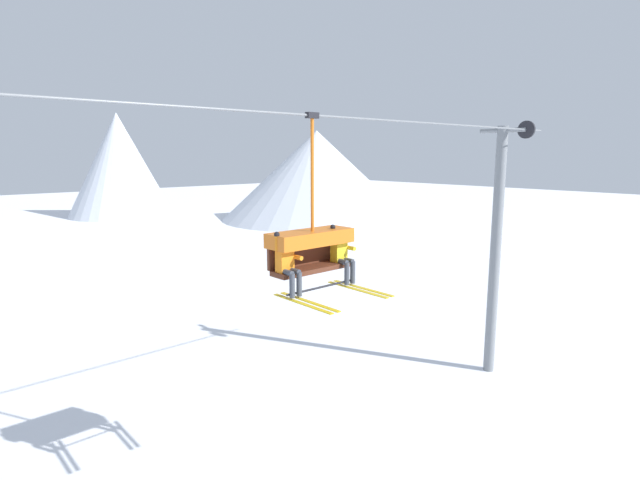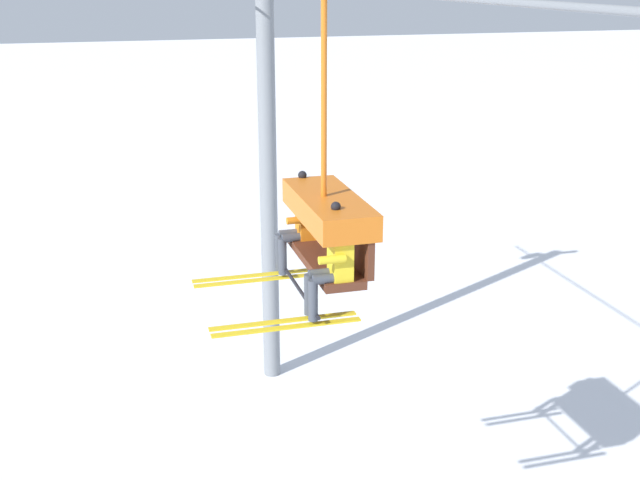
{
  "view_description": "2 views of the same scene",
  "coord_description": "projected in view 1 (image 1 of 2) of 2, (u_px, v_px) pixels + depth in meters",
  "views": [
    {
      "loc": [
        -7.85,
        -8.54,
        7.63
      ],
      "look_at": [
        -0.97,
        -0.8,
        5.84
      ],
      "focal_mm": 28.0,
      "sensor_mm": 36.0,
      "label": 1
    },
    {
      "loc": [
        7.57,
        -3.29,
        8.57
      ],
      "look_at": [
        -1.47,
        -0.77,
        5.41
      ],
      "focal_mm": 45.0,
      "sensor_mm": 36.0,
      "label": 2
    }
  ],
  "objects": [
    {
      "name": "lift_tower_far",
      "position": [
        496.0,
        246.0,
        17.06
      ],
      "size": [
        0.36,
        1.88,
        8.67
      ],
      "color": "slate",
      "rests_on": "ground_plane"
    },
    {
      "name": "mountain_peak_central",
      "position": [
        119.0,
        165.0,
        61.25
      ],
      "size": [
        12.47,
        12.47,
        12.56
      ],
      "color": "silver",
      "rests_on": "ground_plane"
    },
    {
      "name": "skier_orange",
      "position": [
        288.0,
        264.0,
        9.84
      ],
      "size": [
        0.48,
        1.7,
        1.34
      ],
      "color": "orange"
    },
    {
      "name": "lift_cable",
      "position": [
        347.0,
        118.0,
        10.59
      ],
      "size": [
        18.0,
        0.05,
        0.05
      ],
      "color": "slate"
    },
    {
      "name": "chairlift_chair",
      "position": [
        310.0,
        243.0,
        10.44
      ],
      "size": [
        1.91,
        0.74,
        3.55
      ],
      "color": "#512819"
    },
    {
      "name": "mountain_peak_east",
      "position": [
        317.0,
        175.0,
        58.53
      ],
      "size": [
        22.26,
        22.26,
        10.29
      ],
      "color": "silver",
      "rests_on": "ground_plane"
    },
    {
      "name": "ground_plane",
      "position": [
        328.0,
        457.0,
        12.73
      ],
      "size": [
        200.0,
        200.0,
        0.0
      ],
      "primitive_type": "plane",
      "color": "white"
    },
    {
      "name": "skier_yellow",
      "position": [
        343.0,
        254.0,
        10.82
      ],
      "size": [
        0.48,
        1.7,
        1.34
      ],
      "color": "yellow"
    }
  ]
}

